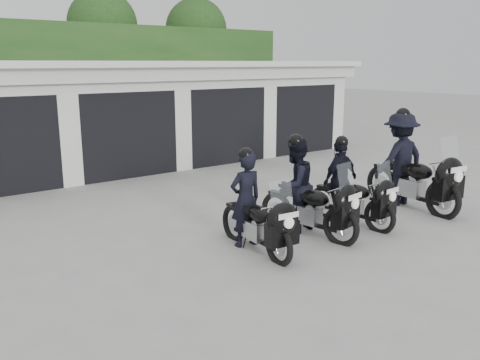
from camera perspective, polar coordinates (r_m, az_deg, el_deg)
ground at (r=9.03m, az=3.21°, el=-5.83°), size 80.00×80.00×0.00m
garage_block at (r=15.64m, az=-16.38°, el=7.05°), size 16.40×6.80×2.96m
background_vegetation at (r=20.29m, az=-20.71°, el=11.82°), size 20.00×3.90×5.80m
police_bike_a at (r=7.97m, az=1.68°, el=-3.41°), size 0.67×1.92×1.67m
police_bike_b at (r=8.81m, az=7.08°, el=-1.28°), size 0.93×2.05×1.79m
police_bike_c at (r=9.57m, az=11.90°, el=-0.62°), size 0.94×1.91×1.66m
police_bike_d at (r=10.96m, az=18.20°, el=1.71°), size 1.31×2.39×2.09m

